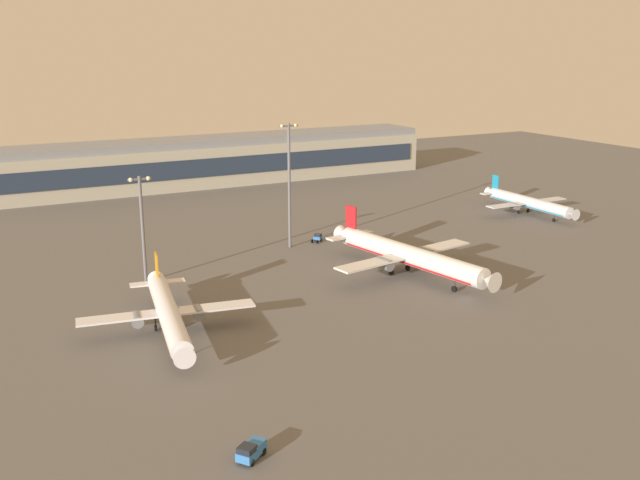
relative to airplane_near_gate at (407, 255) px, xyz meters
name	(u,v)px	position (x,y,z in m)	size (l,w,h in m)	color
ground_plane	(468,298)	(2.31, -17.84, -4.52)	(416.00, 416.00, 0.00)	#605E5B
terminal_building	(219,160)	(1.65, 120.98, 3.57)	(156.49, 22.40, 16.40)	#B2AD99
airplane_near_gate	(407,255)	(0.00, 0.00, 0.00)	(36.38, 46.52, 11.97)	silver
airplane_taxiway_distant	(168,313)	(-54.65, -7.57, -0.75)	(30.35, 38.83, 9.98)	white
airplane_mid_apron	(528,202)	(64.23, 31.27, -1.02)	(27.98, 36.02, 9.26)	silver
cargo_loader	(251,450)	(-57.05, -50.22, -3.35)	(4.50, 4.01, 2.25)	#3372BF
pushback_tug	(318,238)	(-4.38, 33.15, -3.46)	(3.54, 3.29, 2.05)	#3372BF
apron_light_east	(142,222)	(-50.96, 21.94, 8.49)	(4.80, 0.90, 22.45)	slate
apron_light_west	(289,179)	(-12.72, 31.93, 12.50)	(4.80, 0.90, 30.26)	slate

